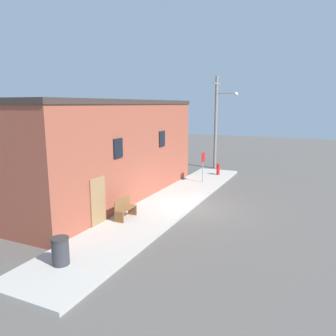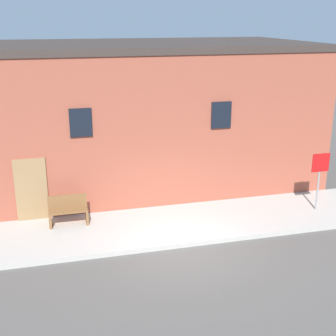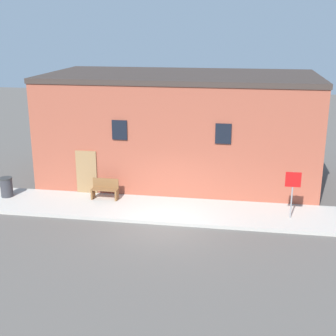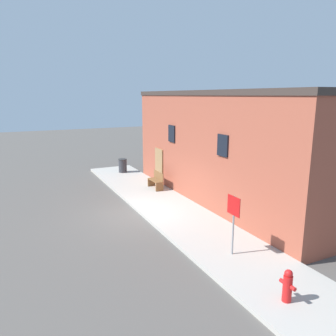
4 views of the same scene
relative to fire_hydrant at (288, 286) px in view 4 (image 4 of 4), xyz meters
name	(u,v)px [view 4 (image 4 of 4)]	position (x,y,z in m)	size (l,w,h in m)	color
ground_plane	(140,214)	(-7.79, -0.99, -0.58)	(80.00, 80.00, 0.00)	#56514C
sidewalk	(168,208)	(-7.79, 0.45, -0.51)	(19.38, 2.90, 0.14)	#B2ADA3
brick_building	(249,145)	(-7.97, 5.22, 2.17)	(13.49, 6.75, 5.49)	#9E4C38
fire_hydrant	(288,286)	(0.00, 0.00, 0.00)	(0.49, 0.23, 0.87)	red
stop_sign	(233,214)	(-2.67, 0.28, 0.95)	(0.63, 0.06, 1.99)	gray
bench	(156,181)	(-10.90, 1.21, 0.00)	(1.21, 0.44, 0.94)	brown
trash_bin	(123,166)	(-15.51, 0.75, 0.03)	(0.58, 0.58, 0.92)	#333338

